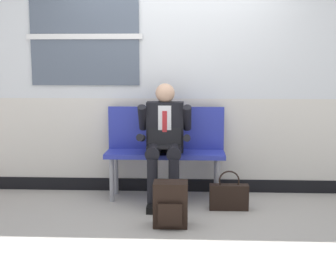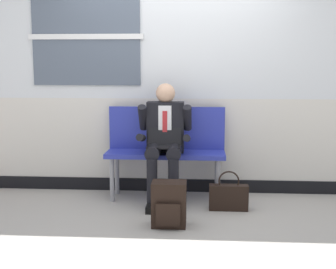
{
  "view_description": "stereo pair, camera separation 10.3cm",
  "coord_description": "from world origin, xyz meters",
  "px_view_note": "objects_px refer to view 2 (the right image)",
  "views": [
    {
      "loc": [
        0.19,
        -4.64,
        1.49
      ],
      "look_at": [
        -0.04,
        0.2,
        0.75
      ],
      "focal_mm": 49.99,
      "sensor_mm": 36.0,
      "label": 1
    },
    {
      "loc": [
        0.29,
        -4.64,
        1.49
      ],
      "look_at": [
        -0.04,
        0.2,
        0.75
      ],
      "focal_mm": 49.99,
      "sensor_mm": 36.0,
      "label": 2
    }
  ],
  "objects_px": {
    "backpack": "(169,205)",
    "handbag": "(229,197)",
    "person_seated": "(165,139)",
    "bench_with_person": "(166,144)"
  },
  "relations": [
    {
      "from": "person_seated",
      "to": "backpack",
      "type": "height_order",
      "value": "person_seated"
    },
    {
      "from": "handbag",
      "to": "person_seated",
      "type": "bearing_deg",
      "value": 159.66
    },
    {
      "from": "person_seated",
      "to": "handbag",
      "type": "relative_size",
      "value": 3.11
    },
    {
      "from": "person_seated",
      "to": "bench_with_person",
      "type": "bearing_deg",
      "value": 90.0
    },
    {
      "from": "person_seated",
      "to": "backpack",
      "type": "bearing_deg",
      "value": -82.72
    },
    {
      "from": "handbag",
      "to": "bench_with_person",
      "type": "bearing_deg",
      "value": 145.84
    },
    {
      "from": "person_seated",
      "to": "handbag",
      "type": "height_order",
      "value": "person_seated"
    },
    {
      "from": "backpack",
      "to": "handbag",
      "type": "bearing_deg",
      "value": 41.84
    },
    {
      "from": "backpack",
      "to": "handbag",
      "type": "height_order",
      "value": "backpack"
    },
    {
      "from": "bench_with_person",
      "to": "person_seated",
      "type": "height_order",
      "value": "person_seated"
    }
  ]
}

